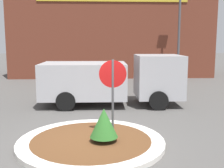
{
  "coord_description": "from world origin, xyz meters",
  "views": [
    {
      "loc": [
        0.2,
        -7.49,
        2.83
      ],
      "look_at": [
        0.72,
        2.71,
        1.28
      ],
      "focal_mm": 45.0,
      "sensor_mm": 36.0,
      "label": 1
    }
  ],
  "objects": [
    {
      "name": "light_pole",
      "position": [
        5.88,
        12.12,
        4.2
      ],
      "size": [
        0.7,
        0.3,
        7.26
      ],
      "color": "#4C4C51",
      "rests_on": "ground_plane"
    },
    {
      "name": "utility_truck",
      "position": [
        0.85,
        4.91,
        1.17
      ],
      "size": [
        6.21,
        2.49,
        2.23
      ],
      "rotation": [
        0.0,
        0.0,
        -0.02
      ],
      "color": "#B2B2B7",
      "rests_on": "ground_plane"
    },
    {
      "name": "traffic_island",
      "position": [
        0.0,
        0.0,
        0.07
      ],
      "size": [
        4.07,
        4.07,
        0.13
      ],
      "color": "silver",
      "rests_on": "ground_plane"
    },
    {
      "name": "storefront_building",
      "position": [
        1.34,
        16.75,
        3.49
      ],
      "size": [
        15.86,
        6.07,
        6.98
      ],
      "color": "brown",
      "rests_on": "ground_plane"
    },
    {
      "name": "ground_plane",
      "position": [
        0.0,
        0.0,
        0.0
      ],
      "size": [
        120.0,
        120.0,
        0.0
      ],
      "primitive_type": "plane",
      "color": "#514F4C"
    },
    {
      "name": "stop_sign",
      "position": [
        0.63,
        0.5,
        1.63
      ],
      "size": [
        0.8,
        0.07,
        2.32
      ],
      "color": "#4C4C51",
      "rests_on": "ground_plane"
    },
    {
      "name": "island_shrub",
      "position": [
        0.35,
        -0.16,
        0.66
      ],
      "size": [
        0.76,
        0.76,
        0.92
      ],
      "color": "brown",
      "rests_on": "traffic_island"
    }
  ]
}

